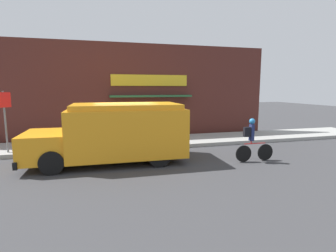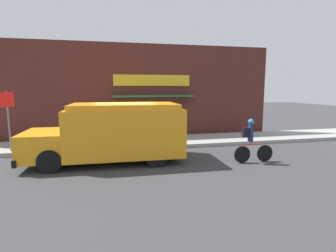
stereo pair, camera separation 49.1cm
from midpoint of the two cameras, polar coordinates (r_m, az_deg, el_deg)
name	(u,v)px [view 2 (the right image)]	position (r m, az deg, el deg)	size (l,w,h in m)	color
ground_plane	(126,151)	(11.75, -7.99, -5.48)	(70.00, 70.00, 0.00)	#38383A
sidewalk	(124,143)	(12.98, -8.48, -3.77)	(28.00, 2.59, 0.17)	#999993
storefront	(122,92)	(14.39, -9.04, 7.36)	(17.16, 0.83, 5.15)	#4C231E
school_bus	(114,132)	(10.03, -10.34, -1.28)	(5.76, 2.90, 2.19)	orange
cyclist	(251,141)	(10.31, 18.97, -3.11)	(1.56, 0.22, 1.65)	black
stop_sign_post	(8,111)	(12.42, -30.60, 2.79)	(0.45, 0.45, 2.48)	slate
trash_bin	(117,131)	(13.38, -9.93, -1.04)	(0.61, 0.61, 0.93)	#38383D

